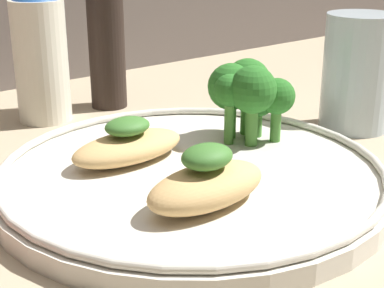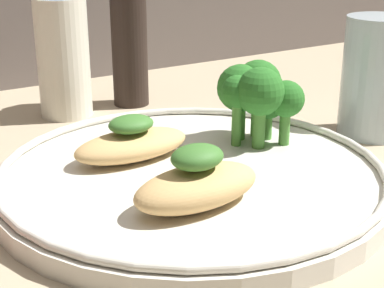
{
  "view_description": "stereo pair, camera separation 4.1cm",
  "coord_description": "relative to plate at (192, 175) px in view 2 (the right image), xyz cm",
  "views": [
    {
      "loc": [
        -24.36,
        -30.34,
        17.88
      ],
      "look_at": [
        0.0,
        0.0,
        3.4
      ],
      "focal_mm": 55.0,
      "sensor_mm": 36.0,
      "label": 1
    },
    {
      "loc": [
        -20.99,
        -32.76,
        17.88
      ],
      "look_at": [
        0.0,
        0.0,
        3.4
      ],
      "focal_mm": 55.0,
      "sensor_mm": 36.0,
      "label": 2
    }
  ],
  "objects": [
    {
      "name": "ground_plane",
      "position": [
        0.0,
        0.0,
        -1.49
      ],
      "size": [
        180.0,
        180.0,
        1.0
      ],
      "primitive_type": "cube",
      "color": "tan"
    },
    {
      "name": "pepper_grinder",
      "position": [
        6.14,
        21.55,
        7.29
      ],
      "size": [
        3.71,
        3.71,
        17.88
      ],
      "color": "black",
      "rests_on": "ground_plane"
    },
    {
      "name": "sauce_bottle",
      "position": [
        -1.09,
        21.55,
        5.74
      ],
      "size": [
        5.08,
        5.08,
        14.08
      ],
      "color": "silver",
      "rests_on": "ground_plane"
    },
    {
      "name": "grilled_meat_middle",
      "position": [
        -2.55,
        4.39,
        1.66
      ],
      "size": [
        9.22,
        4.61,
        3.35
      ],
      "color": "tan",
      "rests_on": "plate"
    },
    {
      "name": "drinking_glass",
      "position": [
        20.39,
        1.17,
        4.31
      ],
      "size": [
        6.41,
        6.41,
        10.6
      ],
      "color": "silver",
      "rests_on": "ground_plane"
    },
    {
      "name": "plate",
      "position": [
        0.0,
        0.0,
        0.0
      ],
      "size": [
        28.17,
        28.17,
        2.0
      ],
      "color": "silver",
      "rests_on": "ground_plane"
    },
    {
      "name": "broccoli_bunch",
      "position": [
        7.69,
        2.39,
        4.48
      ],
      "size": [
        6.08,
        6.36,
        6.45
      ],
      "color": "#4C8E38",
      "rests_on": "plate"
    },
    {
      "name": "grilled_meat_front",
      "position": [
        -2.79,
        -4.95,
        1.92
      ],
      "size": [
        8.93,
        4.76,
        4.01
      ],
      "color": "tan",
      "rests_on": "plate"
    }
  ]
}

